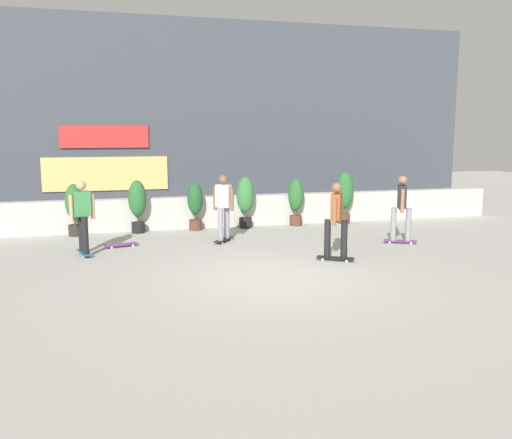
% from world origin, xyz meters
% --- Properties ---
extents(ground_plane, '(48.00, 48.00, 0.00)m').
position_xyz_m(ground_plane, '(0.00, 0.00, 0.00)').
color(ground_plane, '#B2AFA8').
extents(planter_wall, '(18.00, 0.40, 0.90)m').
position_xyz_m(planter_wall, '(0.00, 6.00, 0.45)').
color(planter_wall, beige).
rests_on(planter_wall, ground).
extents(building_backdrop, '(20.00, 2.08, 6.50)m').
position_xyz_m(building_backdrop, '(-0.00, 10.00, 3.25)').
color(building_backdrop, '#424751').
rests_on(building_backdrop, ground).
extents(potted_plant_0, '(0.46, 0.46, 1.40)m').
position_xyz_m(potted_plant_0, '(-3.93, 5.55, 0.80)').
color(potted_plant_0, '#2D2823').
rests_on(potted_plant_0, ground).
extents(potted_plant_1, '(0.49, 0.49, 1.46)m').
position_xyz_m(potted_plant_1, '(-2.27, 5.55, 0.84)').
color(potted_plant_1, black).
rests_on(potted_plant_1, ground).
extents(potted_plant_2, '(0.44, 0.44, 1.35)m').
position_xyz_m(potted_plant_2, '(-0.68, 5.55, 0.76)').
color(potted_plant_2, brown).
rests_on(potted_plant_2, ground).
extents(potted_plant_3, '(0.51, 0.51, 1.49)m').
position_xyz_m(potted_plant_3, '(0.78, 5.55, 0.87)').
color(potted_plant_3, black).
rests_on(potted_plant_3, ground).
extents(potted_plant_4, '(0.46, 0.46, 1.39)m').
position_xyz_m(potted_plant_4, '(2.33, 5.55, 0.79)').
color(potted_plant_4, brown).
rests_on(potted_plant_4, ground).
extents(potted_plant_5, '(0.55, 0.55, 1.57)m').
position_xyz_m(potted_plant_5, '(3.89, 5.55, 0.92)').
color(potted_plant_5, brown).
rests_on(potted_plant_5, ground).
extents(skater_mid_plaza, '(0.65, 0.75, 1.70)m').
position_xyz_m(skater_mid_plaza, '(-0.25, 3.67, 0.94)').
color(skater_mid_plaza, black).
rests_on(skater_mid_plaza, ground).
extents(skater_far_right, '(0.81, 0.53, 1.70)m').
position_xyz_m(skater_far_right, '(3.97, 2.34, 0.94)').
color(skater_far_right, '#72338C').
rests_on(skater_far_right, ground).
extents(skater_foreground, '(0.55, 0.82, 1.70)m').
position_xyz_m(skater_foreground, '(-3.62, 3.01, 0.94)').
color(skater_foreground, '#266699').
rests_on(skater_foreground, ground).
extents(skater_far_left, '(0.78, 0.60, 1.70)m').
position_xyz_m(skater_far_left, '(1.65, 1.02, 0.94)').
color(skater_far_left, black).
rests_on(skater_far_left, ground).
extents(skateboard_near_camera, '(0.82, 0.41, 0.08)m').
position_xyz_m(skateboard_near_camera, '(-2.78, 3.71, 0.06)').
color(skateboard_near_camera, '#72338C').
rests_on(skateboard_near_camera, ground).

